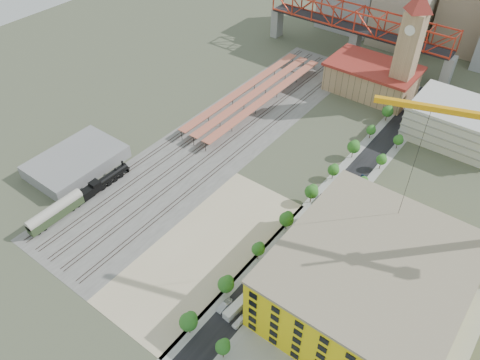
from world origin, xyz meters
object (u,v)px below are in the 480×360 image
Objects in this scene: coach at (55,212)px; site_trailer_c at (288,249)px; locomotive at (104,182)px; site_trailer_d at (300,236)px; clock_tower at (411,40)px; car_0 at (226,304)px; site_trailer_b at (268,272)px; site_trailer_a at (237,307)px; construction_building at (370,282)px.

site_trailer_c is at bearing 26.81° from coach.
locomotive is 69.06m from site_trailer_d.
clock_tower is 128.08m from locomotive.
car_0 is at bearing -10.82° from locomotive.
site_trailer_b is 1.17× the size of site_trailer_d.
site_trailer_a reaches higher than car_0.
coach is at bearing -90.00° from locomotive.
coach is at bearing -176.88° from site_trailer_b.
clock_tower is at bearing 66.05° from coach.
car_0 is at bearing -161.44° from site_trailer_a.
locomotive is 2.64× the size of site_trailer_d.
clock_tower is 2.67× the size of coach.
clock_tower is at bearing 78.50° from site_trailer_b.
construction_building reaches higher than coach.
site_trailer_b is (8.00, -108.01, -27.28)m from clock_tower.
site_trailer_d is (66.00, 20.32, -0.97)m from locomotive.
coach is 69.77m from site_trailer_b.
site_trailer_b is at bearing -85.76° from clock_tower.
locomotive is 19.50m from coach.
car_0 is (5.00, -123.11, -27.98)m from clock_tower.
site_trailer_d is at bearing 94.12° from site_trailer_a.
car_0 is (63.00, 7.44, -2.54)m from coach.
site_trailer_a is (66.00, -11.26, -0.97)m from locomotive.
site_trailer_b reaches higher than car_0.
clock_tower reaches higher than locomotive.
construction_building is at bearing 44.79° from site_trailer_a.
coach is (-0.00, -19.48, 1.07)m from locomotive.
construction_building is 2.59× the size of coach.
construction_building is 27.41m from site_trailer_c.
construction_building is 92.95m from locomotive.
site_trailer_b is 1.20× the size of site_trailer_c.
construction_building reaches higher than car_0.
car_0 is at bearing -141.44° from construction_building.
site_trailer_d is (-26.00, 9.24, -8.20)m from construction_building.
coach reaches higher than site_trailer_b.
car_0 is (63.00, -12.04, -1.46)m from locomotive.
site_trailer_d is 32.50m from car_0.
site_trailer_d is at bearing 17.11° from locomotive.
locomotive is 66.96m from site_trailer_a.
site_trailer_d is at bearing 78.70° from car_0.
coach is 1.88× the size of site_trailer_b.
site_trailer_d is (66.00, 39.79, -2.04)m from coach.
locomotive reaches higher than site_trailer_b.
locomotive is at bearing -117.57° from clock_tower.
car_0 is at bearing 6.74° from coach.
site_trailer_c is 26.08m from car_0.
site_trailer_b is 15.41m from car_0.
site_trailer_b is (66.00, 3.06, -0.77)m from locomotive.
locomotive is 2.26× the size of site_trailer_b.
site_trailer_c is (66.00, 33.35, -2.07)m from coach.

